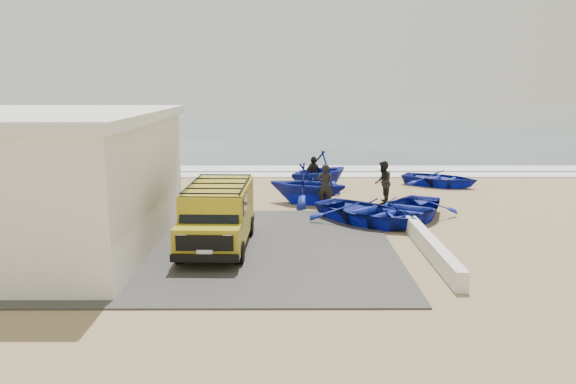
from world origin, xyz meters
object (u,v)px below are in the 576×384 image
object	(u,v)px
building	(25,181)
boat_near_right	(410,209)
boat_far_right	(440,179)
fisherman_front	(325,186)
boat_near_left	(367,212)
boat_far_left	(319,171)
van	(218,214)
parapet	(432,248)
fisherman_back	(313,174)
fisherman_middle	(383,182)
boat_mid_left	(307,184)

from	to	relation	value
building	boat_near_right	xyz separation A→B (m)	(12.83, 3.62, -1.72)
boat_far_right	fisherman_front	xyz separation A→B (m)	(-6.14, -5.00, 0.54)
boat_near_left	boat_far_left	size ratio (longest dim) A/B	1.20
van	fisherman_front	bearing A→B (deg)	58.19
parapet	fisherman_back	size ratio (longest dim) A/B	3.47
van	boat_near_right	world-z (taller)	van
boat_near_right	fisherman_back	bearing A→B (deg)	150.60
boat_near_right	boat_far_right	distance (m)	7.73
boat_near_right	boat_far_left	bearing A→B (deg)	146.37
boat_near_right	van	bearing A→B (deg)	-123.43
boat_far_left	fisherman_front	distance (m)	3.89
building	boat_near_right	size ratio (longest dim) A/B	2.20
building	fisherman_front	size ratio (longest dim) A/B	5.06
building	parapet	bearing A→B (deg)	-4.58
boat_near_right	fisherman_middle	size ratio (longest dim) A/B	2.32
boat_mid_left	boat_near_left	bearing A→B (deg)	-128.98
parapet	fisherman_middle	distance (m)	7.69
fisherman_middle	building	bearing A→B (deg)	-46.58
building	fisherman_middle	xyz separation A→B (m)	(12.30, 6.66, -1.24)
fisherman_back	boat_near_right	bearing A→B (deg)	-100.05
fisherman_middle	van	bearing A→B (deg)	-28.64
building	fisherman_back	bearing A→B (deg)	44.20
parapet	boat_near_left	xyz separation A→B (m)	(-1.39, 4.07, 0.18)
van	boat_far_right	size ratio (longest dim) A/B	1.30
boat_near_right	fisherman_middle	world-z (taller)	fisherman_middle
parapet	fisherman_back	xyz separation A→B (m)	(-3.09, 10.15, 0.59)
building	fisherman_front	bearing A→B (deg)	30.42
boat_near_left	fisherman_front	size ratio (longest dim) A/B	2.36
building	parapet	xyz separation A→B (m)	(12.50, -1.00, -1.89)
fisherman_front	fisherman_middle	xyz separation A→B (m)	(2.55, 0.93, -0.01)
parapet	boat_near_left	size ratio (longest dim) A/B	1.37
boat_far_right	boat_near_left	bearing A→B (deg)	178.59
van	fisherman_back	xyz separation A→B (m)	(3.43, 9.13, -0.24)
building	fisherman_front	xyz separation A→B (m)	(9.75, 5.72, -1.23)
fisherman_middle	boat_far_left	bearing A→B (deg)	-123.69
van	fisherman_middle	bearing A→B (deg)	48.04
van	fisherman_front	distance (m)	6.84
boat_near_right	boat_mid_left	world-z (taller)	boat_mid_left
building	fisherman_front	distance (m)	11.37
parapet	boat_near_right	distance (m)	4.64
van	parapet	bearing A→B (deg)	-7.22
fisherman_front	fisherman_back	distance (m)	3.44
van	fisherman_back	size ratio (longest dim) A/B	2.81
boat_far_left	boat_near_right	bearing A→B (deg)	-15.28
van	boat_near_right	distance (m)	7.77
boat_mid_left	fisherman_front	xyz separation A→B (m)	(0.72, -0.80, 0.04)
boat_far_right	fisherman_back	world-z (taller)	fisherman_back
parapet	boat_mid_left	world-z (taller)	boat_mid_left
boat_far_right	fisherman_front	size ratio (longest dim) A/B	2.01
van	boat_mid_left	bearing A→B (deg)	66.55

